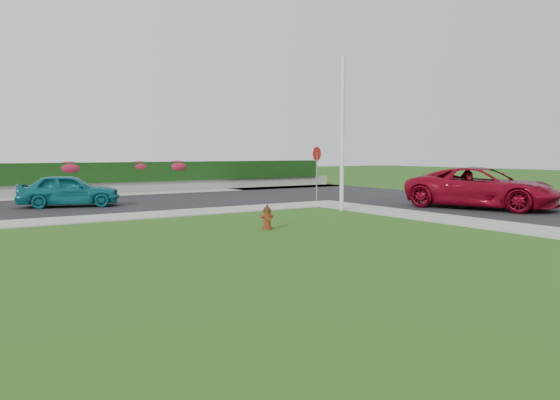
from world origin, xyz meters
TOP-DOWN VIEW (x-y plane):
  - ground at (0.00, 0.00)m, footprint 120.00×120.00m
  - street_right at (12.00, 4.00)m, footprint 8.00×32.00m
  - street_far at (-5.00, 14.00)m, footprint 26.00×8.00m
  - curb_corner at (7.00, 9.00)m, footprint 2.00×2.00m
  - sidewalk_beyond at (-1.00, 19.00)m, footprint 34.00×2.00m
  - retaining_wall at (-1.00, 20.50)m, footprint 34.00×0.40m
  - hedge at (-1.00, 20.60)m, footprint 32.00×0.90m
  - fire_hydrant at (0.71, 3.69)m, footprint 0.38×0.35m
  - suv_red at (10.85, 3.82)m, footprint 4.44×6.39m
  - sedan_teal at (-2.67, 13.52)m, footprint 4.21×2.65m
  - utility_pole at (5.89, 6.53)m, footprint 0.16×0.16m
  - stop_sign at (7.16, 9.81)m, footprint 0.67×0.21m
  - flower_clump_d at (-1.14, 20.50)m, footprint 1.45×0.93m
  - flower_clump_e at (2.65, 20.50)m, footprint 1.28×0.82m
  - flower_clump_f at (4.91, 20.50)m, footprint 1.44×0.93m

SIDE VIEW (x-z plane):
  - ground at x=0.00m, z-range 0.00..0.00m
  - street_right at x=12.00m, z-range 0.00..0.04m
  - street_far at x=-5.00m, z-range 0.00..0.04m
  - curb_corner at x=7.00m, z-range 0.00..0.04m
  - sidewalk_beyond at x=-1.00m, z-range 0.00..0.04m
  - retaining_wall at x=-1.00m, z-range 0.00..0.60m
  - fire_hydrant at x=0.71m, z-range -0.02..0.70m
  - sedan_teal at x=-2.67m, z-range 0.04..1.38m
  - suv_red at x=10.85m, z-range 0.04..1.66m
  - hedge at x=-1.00m, z-range 0.60..1.70m
  - flower_clump_d at x=-1.14m, z-range 1.05..1.77m
  - flower_clump_f at x=4.91m, z-range 1.05..1.77m
  - flower_clump_e at x=2.65m, z-range 1.13..1.77m
  - stop_sign at x=7.16m, z-range 0.61..3.14m
  - utility_pole at x=5.89m, z-range 0.00..5.90m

